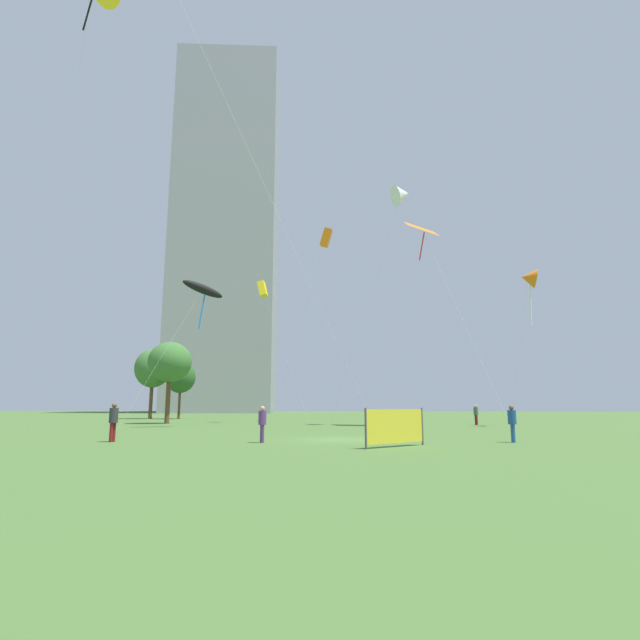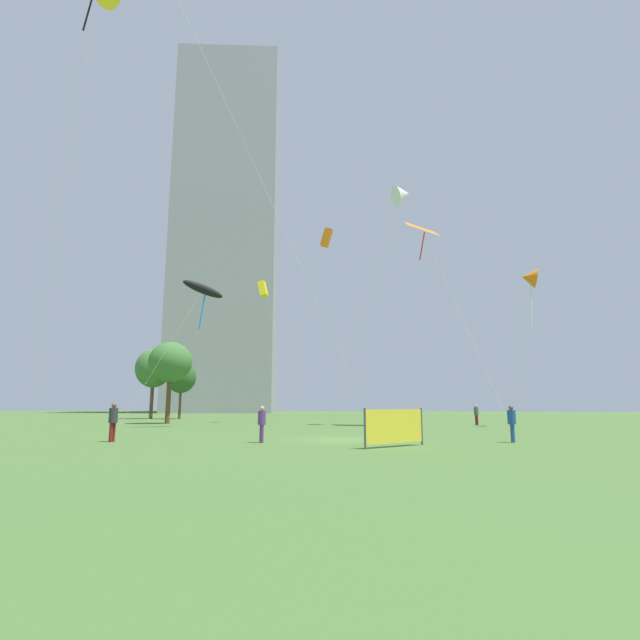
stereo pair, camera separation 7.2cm
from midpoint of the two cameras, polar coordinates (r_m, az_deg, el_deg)
The scene contains 17 objects.
ground at distance 23.61m, azimuth 2.42°, elevation -13.83°, with size 280.00×280.00×0.00m, color #476B30.
person_standing_0 at distance 23.28m, azimuth 21.50°, elevation -10.93°, with size 0.36×0.36×1.60m.
person_standing_1 at distance 21.77m, azimuth -6.87°, elevation -11.71°, with size 0.35×0.35×1.56m.
person_standing_2 at distance 23.91m, azimuth -23.12°, elevation -10.64°, with size 0.38×0.38×1.70m.
person_standing_3 at distance 44.30m, azimuth 17.75°, elevation -10.35°, with size 0.38×0.38×1.70m.
kite_flying_0 at distance 44.76m, azimuth 9.53°, elevation 14.25°, with size 7.87×2.56×20.98m.
kite_flying_1 at distance 48.88m, azimuth -6.79°, elevation 3.61°, with size 5.04×2.16×14.00m.
kite_flying_2 at distance 38.73m, azimuth -13.62°, elevation 3.48°, with size 5.40×5.37×11.25m.
kite_flying_3 at distance 53.46m, azimuth 0.68°, elevation 9.60°, with size 7.03×2.61×20.64m.
kite_flying_5 at distance 42.70m, azimuth 23.20°, elevation 4.51°, with size 1.59×8.01×12.61m.
kite_flying_7 at distance 42.33m, azimuth 11.76°, elevation 10.39°, with size 6.89×7.55×17.28m.
park_tree_0 at distance 47.43m, azimuth -17.21°, elevation -4.77°, with size 3.96×3.96×7.48m.
park_tree_1 at distance 66.54m, azimuth -19.02°, elevation -5.39°, with size 4.54×4.54×8.87m.
park_tree_2 at distance 64.45m, azimuth -16.04°, elevation -6.49°, with size 3.69×3.69×7.14m.
distant_highrise_0 at distance 134.37m, azimuth -10.70°, elevation 9.80°, with size 25.50×25.76×93.69m, color #939399.
distant_highrise_1 at distance 155.58m, azimuth -10.28°, elevation 1.88°, with size 16.50×18.09×66.75m, color gray.
event_banner at distance 19.54m, azimuth 8.71°, elevation -12.20°, with size 2.18×2.44×1.49m.
Camera 1 is at (3.13, -23.35, 1.54)m, focal length 27.32 mm.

